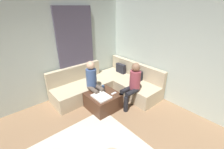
{
  "coord_description": "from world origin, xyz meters",
  "views": [
    {
      "loc": [
        1.12,
        -0.74,
        2.5
      ],
      "look_at": [
        -1.63,
        1.63,
        0.85
      ],
      "focal_mm": 24.46,
      "sensor_mm": 36.0,
      "label": 1
    }
  ],
  "objects_px": {
    "game_remote": "(114,93)",
    "person_on_couch_back": "(132,84)",
    "coffee_mug": "(103,87)",
    "person_on_couch_side": "(94,81)",
    "sectional_couch": "(109,85)",
    "ottoman": "(103,101)"
  },
  "relations": [
    {
      "from": "person_on_couch_back",
      "to": "coffee_mug",
      "type": "bearing_deg",
      "value": 37.26
    },
    {
      "from": "person_on_couch_side",
      "to": "person_on_couch_back",
      "type": "bearing_deg",
      "value": 132.35
    },
    {
      "from": "sectional_couch",
      "to": "person_on_couch_back",
      "type": "height_order",
      "value": "person_on_couch_back"
    },
    {
      "from": "sectional_couch",
      "to": "ottoman",
      "type": "xyz_separation_m",
      "value": [
        0.5,
        -0.6,
        -0.07
      ]
    },
    {
      "from": "sectional_couch",
      "to": "coffee_mug",
      "type": "xyz_separation_m",
      "value": [
        0.28,
        -0.42,
        0.19
      ]
    },
    {
      "from": "coffee_mug",
      "to": "person_on_couch_back",
      "type": "distance_m",
      "value": 0.81
    },
    {
      "from": "ottoman",
      "to": "coffee_mug",
      "type": "height_order",
      "value": "coffee_mug"
    },
    {
      "from": "ottoman",
      "to": "game_remote",
      "type": "distance_m",
      "value": 0.36
    },
    {
      "from": "person_on_couch_back",
      "to": "game_remote",
      "type": "bearing_deg",
      "value": 62.51
    },
    {
      "from": "coffee_mug",
      "to": "person_on_couch_back",
      "type": "relative_size",
      "value": 0.08
    },
    {
      "from": "person_on_couch_back",
      "to": "sectional_couch",
      "type": "bearing_deg",
      "value": 3.48
    },
    {
      "from": "coffee_mug",
      "to": "person_on_couch_back",
      "type": "height_order",
      "value": "person_on_couch_back"
    },
    {
      "from": "coffee_mug",
      "to": "person_on_couch_side",
      "type": "relative_size",
      "value": 0.08
    },
    {
      "from": "sectional_couch",
      "to": "game_remote",
      "type": "bearing_deg",
      "value": -29.48
    },
    {
      "from": "sectional_couch",
      "to": "game_remote",
      "type": "relative_size",
      "value": 17.0
    },
    {
      "from": "ottoman",
      "to": "person_on_couch_back",
      "type": "distance_m",
      "value": 0.89
    },
    {
      "from": "person_on_couch_back",
      "to": "ottoman",
      "type": "bearing_deg",
      "value": 58.2
    },
    {
      "from": "ottoman",
      "to": "person_on_couch_side",
      "type": "height_order",
      "value": "person_on_couch_side"
    },
    {
      "from": "game_remote",
      "to": "person_on_couch_back",
      "type": "xyz_separation_m",
      "value": [
        0.23,
        0.44,
        0.23
      ]
    },
    {
      "from": "ottoman",
      "to": "game_remote",
      "type": "xyz_separation_m",
      "value": [
        0.18,
        0.22,
        0.22
      ]
    },
    {
      "from": "game_remote",
      "to": "person_on_couch_back",
      "type": "bearing_deg",
      "value": 62.51
    },
    {
      "from": "sectional_couch",
      "to": "person_on_couch_side",
      "type": "relative_size",
      "value": 2.12
    }
  ]
}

